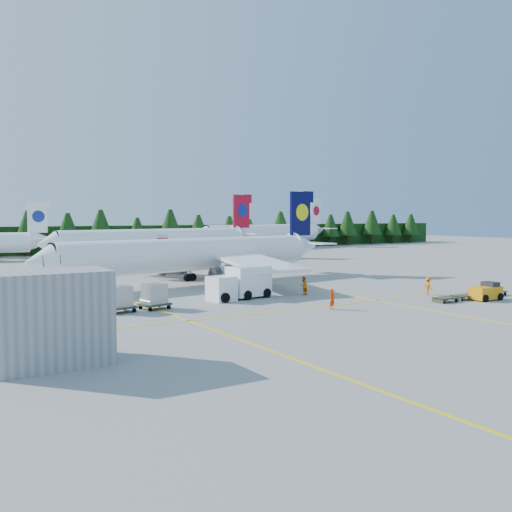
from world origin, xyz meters
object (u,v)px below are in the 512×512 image
service_truck (239,283)px  airstairs (52,293)px  airliner_navy (188,255)px  baggage_tug (486,292)px  airliner_red (153,241)px

service_truck → airstairs: bearing=142.9°
airliner_navy → airstairs: bearing=-172.4°
airstairs → service_truck: bearing=-10.4°
airliner_navy → baggage_tug: bearing=-63.2°
airliner_navy → baggage_tug: airliner_navy is taller
airliner_red → airstairs: size_ratio=7.47×
airliner_red → airstairs: (-25.38, -37.58, -3.00)m
airliner_red → service_truck: (-9.40, -46.30, -2.16)m
airstairs → baggage_tug: 42.31m
airliner_navy → service_truck: (-0.79, -13.61, -1.91)m
service_truck → airliner_navy: bearing=78.2°
airliner_navy → airliner_red: airliner_red is taller
airstairs → airliner_red: bearing=74.2°
service_truck → baggage_tug: service_truck is taller
baggage_tug → airstairs: bearing=150.1°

